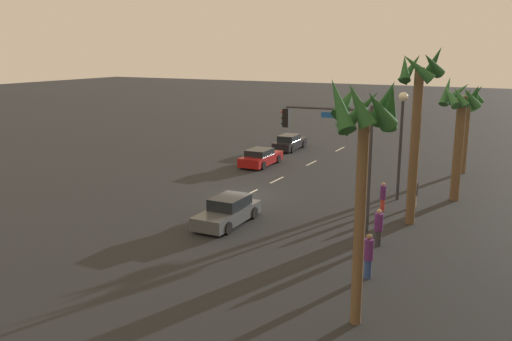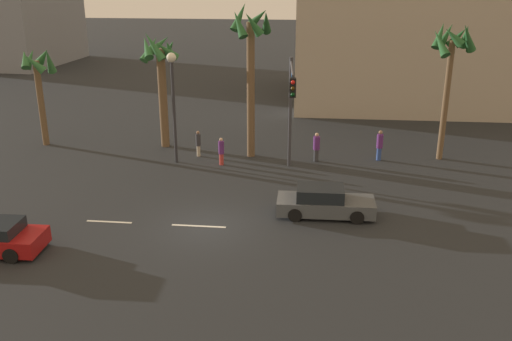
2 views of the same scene
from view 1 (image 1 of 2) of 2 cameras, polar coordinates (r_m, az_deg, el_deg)
ground_plane at (r=33.83m, az=-1.08°, el=-2.64°), size 220.00×220.00×0.00m
lane_stripe_0 at (r=49.96m, az=8.93°, el=2.26°), size 2.40×0.14×0.01m
lane_stripe_1 at (r=43.52m, az=5.92°, el=0.79°), size 2.17×0.14×0.01m
lane_stripe_2 at (r=37.73m, az=2.24°, el=-1.01°), size 2.14×0.14×0.01m
lane_stripe_3 at (r=34.10m, az=-0.82°, el=-2.51°), size 2.49×0.14×0.01m
car_0 at (r=49.23m, az=3.61°, el=2.99°), size 4.74×1.94×1.38m
car_1 at (r=28.33m, az=-3.00°, el=-4.38°), size 4.59×1.92×1.42m
car_2 at (r=42.40m, az=0.50°, el=1.40°), size 4.65×2.03×1.33m
traffic_signal at (r=26.96m, az=8.85°, el=2.61°), size 0.57×4.74×6.39m
streetlamp at (r=33.11m, az=15.23°, el=4.61°), size 0.56×0.56×6.55m
pedestrian_0 at (r=22.08m, az=11.87°, el=-8.79°), size 0.39×0.39×1.87m
pedestrian_1 at (r=31.21m, az=13.35°, el=-2.65°), size 0.46×0.46×1.67m
pedestrian_2 at (r=25.71m, az=12.91°, el=-5.85°), size 0.55×0.55×1.79m
pedestrian_3 at (r=32.51m, az=16.57°, el=-2.25°), size 0.42×0.42×1.64m
palm_tree_0 at (r=28.31m, az=16.83°, el=7.08°), size 2.58×2.51×9.27m
palm_tree_1 at (r=17.01m, az=11.43°, el=4.00°), size 2.75×2.53×8.28m
palm_tree_2 at (r=41.89m, az=21.61°, el=6.05°), size 2.31×2.29×6.41m
palm_tree_3 at (r=34.04m, az=20.91°, el=5.63°), size 2.77×2.67×7.54m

